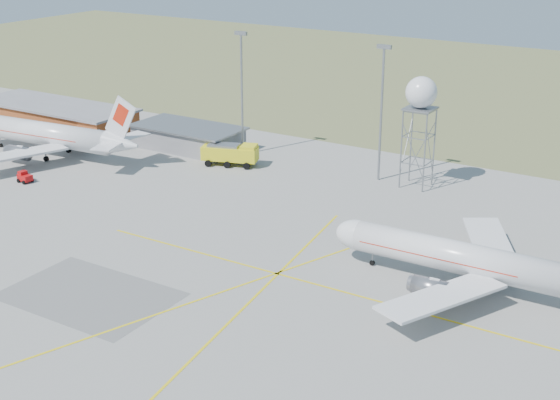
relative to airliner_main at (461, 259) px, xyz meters
The scene contains 9 objects.
building_orange 91.04m from the airliner_main, 164.64° to the left, with size 33.00×12.00×4.30m.
building_grey 63.43m from the airliner_main, 155.68° to the left, with size 19.00×10.00×3.90m.
mast_a 56.13m from the airliner_main, 149.52° to the left, with size 2.20×0.50×20.50m.
mast_b 37.24m from the airliner_main, 129.02° to the left, with size 2.20×0.50×20.50m.
airliner_main is the anchor object (origin of this frame).
airliner_far 75.34m from the airliner_main, behind, with size 34.60×33.51×11.77m.
radar_tower 33.43m from the airliner_main, 120.68° to the left, with size 4.56×4.56×16.51m.
fire_truck 51.06m from the airliner_main, 154.21° to the left, with size 9.44×5.79×3.58m.
baggage_tug 67.77m from the airliner_main, behind, with size 2.31×1.94×1.68m.
Camera 1 is at (36.49, -37.55, 38.66)m, focal length 50.00 mm.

